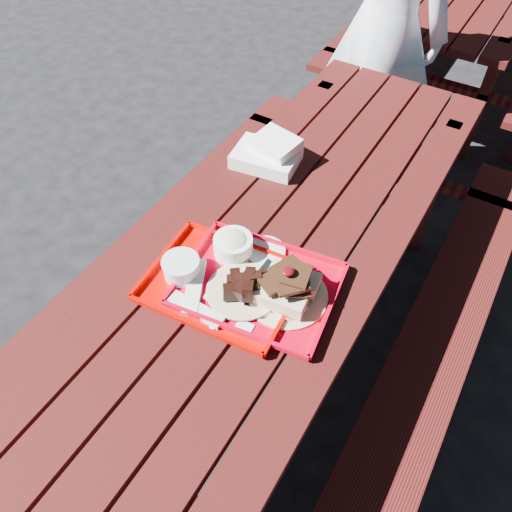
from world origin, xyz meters
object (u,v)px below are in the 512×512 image
picnic_table_far (483,0)px  near_tray (260,276)px  far_tray (219,283)px  person (385,26)px  picnic_table_near (278,276)px

picnic_table_far → near_tray: (0.04, -2.99, 0.23)m
far_tray → person: person is taller
picnic_table_near → near_tray: bearing=-78.8°
person → picnic_table_far: bearing=-92.2°
picnic_table_far → near_tray: bearing=-89.3°
far_tray → person: (-0.15, 1.68, 0.09)m
far_tray → picnic_table_far: bearing=88.9°
picnic_table_far → near_tray: near_tray is taller
near_tray → far_tray: (-0.10, -0.08, -0.01)m
picnic_table_near → picnic_table_far: same height
picnic_table_near → person: size_ratio=1.39×
near_tray → far_tray: 0.13m
picnic_table_near → far_tray: size_ratio=5.00×
picnic_table_near → picnic_table_far: (0.00, 2.80, 0.00)m
far_tray → picnic_table_near: bearing=77.0°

